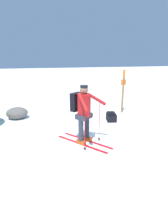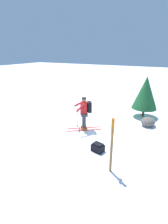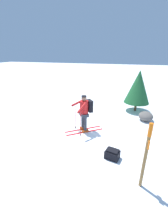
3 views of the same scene
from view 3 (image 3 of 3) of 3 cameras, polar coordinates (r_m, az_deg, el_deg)
The scene contains 6 objects.
ground_plane at distance 6.98m, azimuth 5.71°, elevation -8.25°, with size 80.00×80.00×0.00m, color white.
skier at distance 6.76m, azimuth 0.27°, elevation 0.51°, with size 1.41×1.68×1.74m.
dropped_backpack at distance 5.55m, azimuth 10.72°, elevation -15.47°, with size 0.46×0.55×0.35m.
trail_marker at distance 4.24m, azimuth 22.64°, elevation -13.77°, with size 0.24×0.10×1.96m.
rock_boulder at distance 8.80m, azimuth 22.48°, elevation -1.49°, with size 0.87×0.74×0.48m, color #5B5651.
pine_tree at distance 9.66m, azimuth 19.93°, elevation 8.99°, with size 1.51×1.51×2.51m.
Camera 3 is at (5.92, 1.08, 3.52)m, focal length 24.00 mm.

